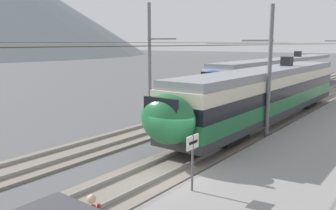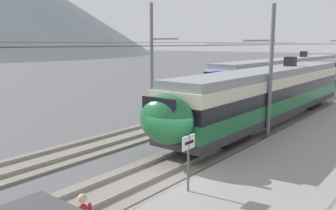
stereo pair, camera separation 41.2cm
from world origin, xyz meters
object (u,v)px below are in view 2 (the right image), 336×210
at_px(catenary_mast_mid, 269,71).
at_px(catenary_mast_far_side, 153,61).
at_px(platform_sign, 188,150).
at_px(train_far_track, 287,72).
at_px(train_near_platform, 268,93).

bearing_deg(catenary_mast_mid, catenary_mast_far_side, 90.43).
bearing_deg(platform_sign, train_far_track, 14.02).
bearing_deg(train_far_track, train_near_platform, -163.92).
bearing_deg(train_near_platform, platform_sign, -168.83).
bearing_deg(platform_sign, train_near_platform, 11.17).
xyz_separation_m(train_near_platform, catenary_mast_far_side, (-3.71, 7.13, 2.11)).
height_order(train_near_platform, catenary_mast_mid, catenary_mast_mid).
distance_m(train_near_platform, catenary_mast_far_side, 8.31).
height_order(train_far_track, catenary_mast_far_side, catenary_mast_far_side).
bearing_deg(catenary_mast_far_side, catenary_mast_mid, -89.57).
relative_size(catenary_mast_mid, catenary_mast_far_side, 1.00).
relative_size(train_far_track, catenary_mast_mid, 0.72).
height_order(train_far_track, catenary_mast_mid, catenary_mast_mid).
height_order(catenary_mast_far_side, platform_sign, catenary_mast_far_side).
xyz_separation_m(train_near_platform, catenary_mast_mid, (-3.65, -1.47, 1.79)).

